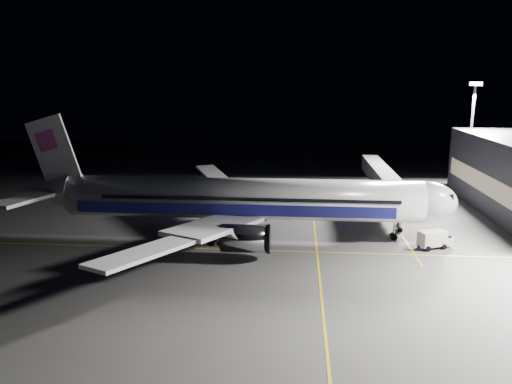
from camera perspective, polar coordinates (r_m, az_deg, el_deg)
The scene contains 12 objects.
ground at distance 69.41m, azimuth -1.50°, elevation -4.99°, with size 200.00×200.00×0.00m, color #4C4C4F.
guide_line_main at distance 69.06m, azimuth 6.81°, elevation -5.17°, with size 0.25×80.00×0.01m, color gold.
guide_line_cross at distance 63.76m, azimuth -2.10°, elevation -6.63°, with size 70.00×0.25×0.01m, color gold.
guide_line_side at distance 79.93m, azimuth 15.23°, elevation -3.04°, with size 0.25×40.00×0.01m, color gold.
airliner at distance 68.13m, azimuth -2.42°, elevation -0.82°, with size 61.48×54.22×16.64m.
jet_bridge at distance 86.60m, azimuth 14.48°, elevation 1.33°, with size 3.60×34.40×6.30m.
floodlight_mast_north at distance 103.32m, azimuth 23.41°, elevation 6.86°, with size 2.40×0.68×20.70m.
service_truck at distance 68.05m, azimuth 19.77°, elevation -5.05°, with size 4.79×3.43×2.29m.
baggage_tug at distance 84.35m, azimuth -6.01°, elevation -1.19°, with size 3.24×2.91×1.95m.
safety_cone_a at distance 77.91m, azimuth -6.24°, elevation -2.84°, with size 0.39×0.39×0.58m, color #E83909.
safety_cone_b at distance 81.77m, azimuth 3.72°, elevation -2.03°, with size 0.41×0.41×0.61m, color #E83909.
safety_cone_c at distance 77.35m, azimuth -4.88°, elevation -2.89°, with size 0.44×0.44×0.67m, color #E83909.
Camera 1 is at (7.42, -65.67, 21.23)m, focal length 35.00 mm.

